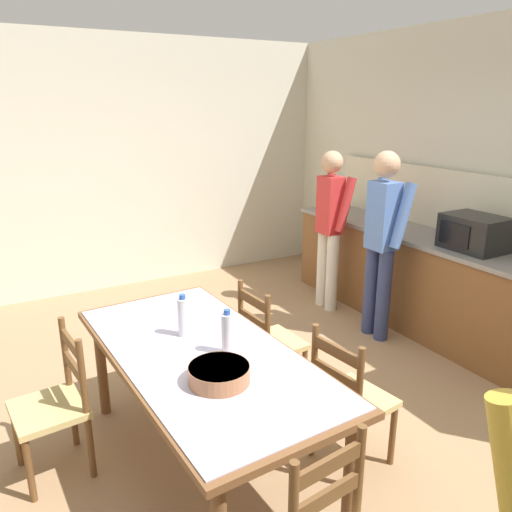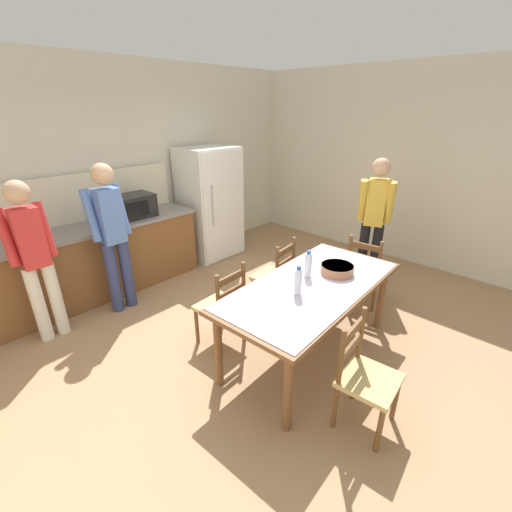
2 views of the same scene
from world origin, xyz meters
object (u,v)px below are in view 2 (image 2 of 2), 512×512
Objects in this scene: refrigerator at (210,204)px; person_at_sink at (34,255)px; person_at_counter at (112,232)px; microwave at (134,206)px; chair_side_far_left at (222,306)px; chair_side_far_right at (275,276)px; bottle_off_centre at (308,265)px; dining_table at (312,291)px; person_by_table at (374,217)px; bottle_near_centre at (298,281)px; chair_head_end at (365,271)px; chair_side_near_left at (365,377)px; serving_bowl at (337,269)px.

refrigerator reaches higher than person_at_sink.
person_at_counter is (0.80, -0.02, 0.04)m from person_at_sink.
chair_side_far_left is at bearing -95.53° from microwave.
chair_side_far_right is 0.54× the size of person_at_sink.
bottle_off_centre is at bearing -81.47° from microwave.
chair_side_far_right is (0.70, -1.90, -0.64)m from microwave.
dining_table is (-0.99, -2.66, -0.16)m from refrigerator.
dining_table is 1.19× the size of person_at_sink.
person_by_table reaches higher than person_at_sink.
bottle_near_centre is at bearing -164.28° from person_at_counter.
person_at_counter is at bearing -56.49° from person_by_table.
chair_head_end reaches higher than dining_table.
person_at_sink is (-1.75, 2.06, 0.04)m from bottle_off_centre.
person_by_table is at bearing 5.56° from bottle_off_centre.
person_at_counter is (-0.45, 2.94, 0.55)m from chair_side_near_left.
person_by_table is (2.07, 0.30, 0.06)m from bottle_near_centre.
chair_head_end is at bearing 21.21° from chair_side_near_left.
chair_side_far_right is 1.00× the size of chair_head_end.
chair_side_far_right is (0.89, 0.05, 0.00)m from chair_side_far_left.
person_at_sink reaches higher than chair_side_far_right.
chair_side_far_left is at bearing -127.44° from refrigerator.
person_at_sink reaches higher than bottle_off_centre.
serving_bowl is at bearing 78.57° from chair_side_far_right.
refrigerator is at bearing 76.57° from serving_bowl.
refrigerator is at bearing 65.13° from bottle_near_centre.
bottle_near_centre is 0.30× the size of chair_head_end.
microwave is at bearing 24.16° from chair_head_end.
refrigerator is at bearing 62.37° from chair_side_near_left.
chair_side_near_left is 0.54× the size of person_at_sink.
serving_bowl is 2.53m from person_at_counter.
microwave is 2.59m from bottle_off_centre.
person_at_sink is (-1.41, 2.20, 0.04)m from bottle_near_centre.
person_by_table is at bearing 9.05° from dining_table.
chair_side_far_right is at bearing -107.41° from refrigerator.
bottle_off_centre is (0.34, 0.13, 0.00)m from bottle_near_centre.
refrigerator is 1.91× the size of chair_head_end.
serving_bowl is 0.35× the size of chair_side_far_right.
serving_bowl is 0.35× the size of chair_head_end.
person_at_sink is at bearing -41.62° from chair_side_far_right.
chair_side_far_left is (-0.83, 0.79, -0.39)m from serving_bowl.
person_at_counter reaches higher than chair_side_far_left.
microwave is (-1.29, 0.02, 0.22)m from refrigerator.
bottle_off_centre is 0.30× the size of chair_side_far_right.
refrigerator is 1.91× the size of chair_side_far_left.
chair_side_far_right is at bearing 57.11° from chair_side_near_left.
chair_side_far_right is 1.13m from chair_head_end.
serving_bowl is at bearing -8.60° from dining_table.
chair_side_far_left and chair_side_near_left have the same top height.
person_by_table is at bearing 8.33° from bottle_near_centre.
person_at_sink is (-2.00, 2.23, 0.12)m from serving_bowl.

